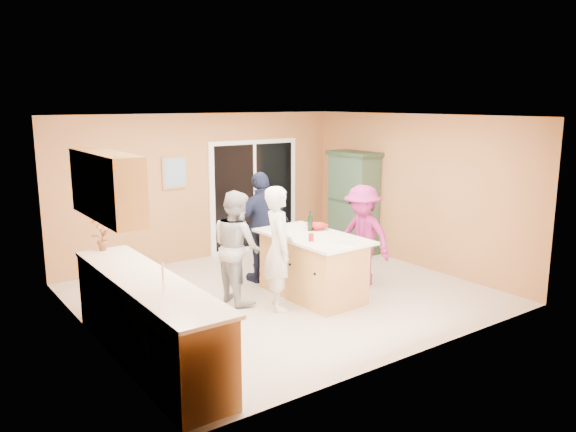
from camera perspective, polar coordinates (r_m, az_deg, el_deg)
floor at (r=8.38m, az=-0.44°, el=-7.95°), size 5.50×5.50×0.00m
ceiling at (r=7.90m, az=-0.47°, el=10.10°), size 5.50×5.00×0.10m
wall_back at (r=10.16m, az=-8.59°, el=2.94°), size 5.50×0.10×2.60m
wall_front at (r=6.21m, az=12.93°, el=-2.72°), size 5.50×0.10×2.60m
wall_left at (r=6.88m, az=-19.56°, el=-1.73°), size 0.10×5.00×2.60m
wall_right at (r=9.86m, az=12.75°, el=2.52°), size 0.10×5.00×2.60m
left_cabinet_run at (r=6.26m, az=-13.60°, el=-10.72°), size 0.65×3.05×1.24m
upper_cabinets at (r=6.63m, az=-17.96°, el=2.97°), size 0.35×1.60×0.75m
sliding_door at (r=10.68m, az=-3.45°, el=2.11°), size 1.90×0.07×2.10m
framed_picture at (r=9.87m, az=-11.43°, el=4.34°), size 0.46×0.04×0.56m
kitchen_island at (r=8.20m, az=2.49°, el=-5.25°), size 0.99×1.77×0.92m
green_hutch at (r=10.62m, az=6.65°, el=1.29°), size 0.54×1.03×1.89m
woman_white at (r=7.61m, az=-0.95°, el=-3.29°), size 0.64×0.74×1.70m
woman_grey at (r=7.93m, az=-5.24°, el=-3.12°), size 0.61×0.78×1.60m
woman_navy at (r=8.80m, az=-2.65°, el=-1.12°), size 1.03×0.46×1.74m
woman_magenta at (r=8.66m, az=7.55°, el=-2.01°), size 0.74×1.09×1.57m
serving_bowl at (r=8.43m, az=2.97°, el=-1.09°), size 0.32×0.32×0.08m
tulip_vase at (r=7.48m, az=-18.42°, el=-1.69°), size 0.26×0.19×0.45m
tumbler_near at (r=8.27m, az=-1.00°, el=-1.19°), size 0.08×0.08×0.11m
tumbler_far at (r=7.71m, az=2.38°, el=-2.18°), size 0.10×0.10×0.11m
wine_bottle at (r=8.30m, az=2.27°, el=-0.72°), size 0.07×0.07×0.30m
white_plate at (r=7.62m, az=5.91°, el=-2.74°), size 0.32×0.32×0.02m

